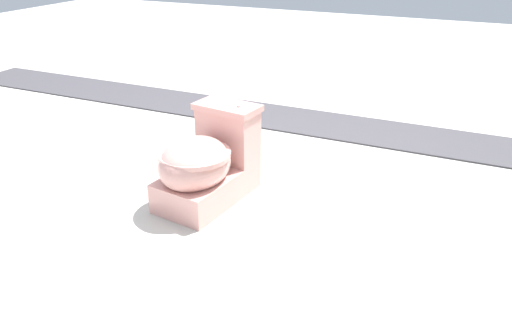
% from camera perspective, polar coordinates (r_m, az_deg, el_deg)
% --- Properties ---
extents(ground_plane, '(14.00, 14.00, 0.00)m').
position_cam_1_polar(ground_plane, '(2.86, -2.98, -4.49)').
color(ground_plane, beige).
extents(gravel_strip, '(0.56, 8.00, 0.01)m').
position_cam_1_polar(gravel_strip, '(3.89, 12.90, 3.24)').
color(gravel_strip, '#423F44').
rests_on(gravel_strip, ground).
extents(toilet, '(0.68, 0.46, 0.52)m').
position_cam_1_polar(toilet, '(2.77, -5.71, -0.45)').
color(toilet, '#E09E93').
rests_on(toilet, ground).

